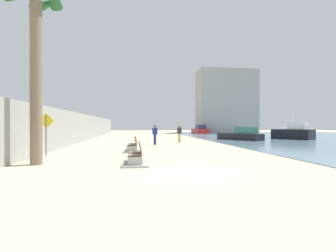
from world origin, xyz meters
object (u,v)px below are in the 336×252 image
(bench_far, at_px, (133,148))
(pedestrian_sign, at_px, (46,129))
(boat_nearest, at_px, (295,129))
(palm_tree, at_px, (35,29))
(bench_near, at_px, (136,159))
(boat_far_left, at_px, (241,135))
(boat_far_right, at_px, (294,133))
(person_walking, at_px, (155,133))
(boat_distant, at_px, (200,130))
(person_standing, at_px, (179,132))

(bench_far, xyz_separation_m, pedestrian_sign, (-4.64, -2.10, 1.24))
(bench_far, height_order, boat_nearest, boat_nearest)
(palm_tree, distance_m, boat_nearest, 55.62)
(bench_near, xyz_separation_m, boat_far_left, (11.65, 17.33, 0.35))
(palm_tree, distance_m, bench_near, 7.07)
(boat_far_left, relative_size, pedestrian_sign, 2.28)
(boat_far_right, bearing_deg, bench_near, -135.46)
(boat_far_right, height_order, boat_nearest, boat_nearest)
(bench_near, xyz_separation_m, boat_nearest, (33.04, 41.39, 0.66))
(boat_nearest, bearing_deg, boat_far_right, -122.20)
(person_walking, height_order, boat_nearest, boat_nearest)
(person_walking, distance_m, boat_distant, 31.83)
(person_standing, height_order, boat_distant, person_standing)
(person_walking, xyz_separation_m, boat_far_right, (16.69, 6.40, -0.22))
(person_standing, bearing_deg, pedestrian_sign, -130.34)
(boat_distant, height_order, boat_nearest, boat_nearest)
(person_walking, height_order, person_standing, person_standing)
(bench_far, xyz_separation_m, boat_distant, (12.94, 35.78, 0.43))
(boat_far_right, relative_size, pedestrian_sign, 2.01)
(boat_distant, relative_size, boat_nearest, 0.93)
(boat_distant, height_order, boat_far_right, boat_far_right)
(palm_tree, height_order, bench_far, palm_tree)
(bench_far, distance_m, person_standing, 9.63)
(bench_near, height_order, bench_far, same)
(bench_near, relative_size, boat_far_right, 0.44)
(boat_nearest, height_order, boat_far_left, boat_nearest)
(palm_tree, bearing_deg, boat_far_left, 46.62)
(bench_far, bearing_deg, boat_far_right, 33.67)
(boat_distant, xyz_separation_m, boat_far_right, (5.59, -23.43, 0.12))
(boat_far_right, distance_m, boat_far_left, 6.73)
(bench_near, distance_m, boat_nearest, 52.97)
(person_walking, height_order, boat_far_left, person_walking)
(boat_far_right, bearing_deg, boat_nearest, 57.80)
(pedestrian_sign, bearing_deg, person_standing, 49.66)
(person_standing, bearing_deg, palm_tree, -121.63)
(boat_nearest, relative_size, boat_far_left, 1.32)
(palm_tree, bearing_deg, boat_nearest, 47.64)
(bench_far, distance_m, person_walking, 6.27)
(person_standing, xyz_separation_m, boat_far_left, (7.45, 3.09, -0.43))
(person_walking, distance_m, pedestrian_sign, 10.34)
(bench_far, height_order, boat_far_right, boat_far_right)
(boat_nearest, bearing_deg, pedestrian_sign, -135.06)
(boat_far_right, height_order, pedestrian_sign, pedestrian_sign)
(boat_far_right, distance_m, boat_nearest, 27.58)
(person_walking, xyz_separation_m, boat_distant, (11.10, 29.83, -0.34))
(person_walking, bearing_deg, boat_nearest, 43.45)
(palm_tree, xyz_separation_m, boat_far_left, (15.94, 16.87, -5.25))
(boat_nearest, relative_size, pedestrian_sign, 3.01)
(palm_tree, xyz_separation_m, person_standing, (8.49, 13.78, -4.82))
(palm_tree, relative_size, bench_far, 3.88)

